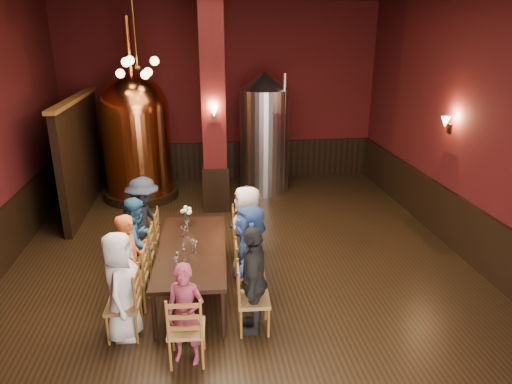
{
  "coord_description": "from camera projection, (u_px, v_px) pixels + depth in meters",
  "views": [
    {
      "loc": [
        -0.62,
        -6.86,
        3.83
      ],
      "look_at": [
        0.28,
        0.2,
        1.28
      ],
      "focal_mm": 32.0,
      "sensor_mm": 36.0,
      "label": 1
    }
  ],
  "objects": [
    {
      "name": "chair_8",
      "position": [
        186.0,
        328.0,
        5.45
      ],
      "size": [
        0.48,
        0.48,
        0.92
      ],
      "primitive_type": null,
      "rotation": [
        0.0,
        0.0,
        3.09
      ],
      "color": "brown",
      "rests_on": "ground"
    },
    {
      "name": "dining_table",
      "position": [
        192.0,
        251.0,
        6.83
      ],
      "size": [
        1.11,
        2.45,
        0.75
      ],
      "rotation": [
        0.0,
        0.0,
        -0.05
      ],
      "color": "black",
      "rests_on": "ground"
    },
    {
      "name": "person_2",
      "position": [
        138.0,
        242.0,
        7.06
      ],
      "size": [
        0.53,
        0.77,
        1.45
      ],
      "primitive_type": "imported",
      "rotation": [
        0.0,
        0.0,
        1.29
      ],
      "color": "navy",
      "rests_on": "ground"
    },
    {
      "name": "wine_glass_5",
      "position": [
        196.0,
        247.0,
        6.65
      ],
      "size": [
        0.07,
        0.07,
        0.17
      ],
      "primitive_type": null,
      "color": "white",
      "rests_on": "dining_table"
    },
    {
      "name": "copper_kettle",
      "position": [
        137.0,
        136.0,
        10.54
      ],
      "size": [
        1.94,
        1.94,
        4.1
      ],
      "rotation": [
        0.0,
        0.0,
        0.31
      ],
      "color": "black",
      "rests_on": "ground"
    },
    {
      "name": "wine_glass_2",
      "position": [
        183.0,
        231.0,
        7.15
      ],
      "size": [
        0.07,
        0.07,
        0.17
      ],
      "primitive_type": null,
      "color": "white",
      "rests_on": "dining_table"
    },
    {
      "name": "column",
      "position": [
        213.0,
        109.0,
        9.59
      ],
      "size": [
        0.58,
        0.58,
        4.5
      ],
      "primitive_type": "cube",
      "color": "#440E10",
      "rests_on": "ground"
    },
    {
      "name": "wainscot_back",
      "position": [
        223.0,
        161.0,
        12.24
      ],
      "size": [
        7.9,
        0.08,
        1.0
      ],
      "primitive_type": "cube",
      "color": "black",
      "rests_on": "ground"
    },
    {
      "name": "person_0",
      "position": [
        121.0,
        286.0,
        5.81
      ],
      "size": [
        0.53,
        0.76,
        1.48
      ],
      "primitive_type": "imported",
      "rotation": [
        0.0,
        0.0,
        1.49
      ],
      "color": "silver",
      "rests_on": "ground"
    },
    {
      "name": "room",
      "position": [
        240.0,
        138.0,
        7.01
      ],
      "size": [
        10.0,
        10.02,
        4.5
      ],
      "color": "black",
      "rests_on": "ground"
    },
    {
      "name": "person_6",
      "position": [
        247.0,
        234.0,
        7.17
      ],
      "size": [
        0.52,
        0.78,
        1.57
      ],
      "primitive_type": "imported",
      "rotation": [
        0.0,
        0.0,
        4.68
      ],
      "color": "beige",
      "rests_on": "ground"
    },
    {
      "name": "chair_0",
      "position": [
        123.0,
        305.0,
        5.9
      ],
      "size": [
        0.48,
        0.48,
        0.92
      ],
      "primitive_type": null,
      "rotation": [
        0.0,
        0.0,
        -1.62
      ],
      "color": "brown",
      "rests_on": "ground"
    },
    {
      "name": "person_7",
      "position": [
        245.0,
        224.0,
        7.84
      ],
      "size": [
        0.36,
        0.67,
        1.34
      ],
      "primitive_type": "imported",
      "rotation": [
        0.0,
        0.0,
        4.77
      ],
      "color": "#231B36",
      "rests_on": "ground"
    },
    {
      "name": "person_3",
      "position": [
        144.0,
        222.0,
        7.68
      ],
      "size": [
        0.87,
        1.13,
        1.55
      ],
      "primitive_type": "imported",
      "rotation": [
        0.0,
        0.0,
        1.23
      ],
      "color": "black",
      "rests_on": "ground"
    },
    {
      "name": "person_1",
      "position": [
        130.0,
        262.0,
        6.44
      ],
      "size": [
        0.48,
        0.61,
        1.45
      ],
      "primitive_type": "imported",
      "rotation": [
        0.0,
        0.0,
        1.85
      ],
      "color": "#BA4B1F",
      "rests_on": "ground"
    },
    {
      "name": "wine_glass_7",
      "position": [
        185.0,
        232.0,
        7.15
      ],
      "size": [
        0.07,
        0.07,
        0.17
      ],
      "primitive_type": null,
      "color": "white",
      "rests_on": "dining_table"
    },
    {
      "name": "steel_vessel",
      "position": [
        265.0,
        133.0,
        11.04
      ],
      "size": [
        1.34,
        1.34,
        2.9
      ],
      "rotation": [
        0.0,
        0.0,
        -0.13
      ],
      "color": "#B2B2B7",
      "rests_on": "ground"
    },
    {
      "name": "wine_glass_1",
      "position": [
        184.0,
        255.0,
        6.42
      ],
      "size": [
        0.07,
        0.07,
        0.17
      ],
      "primitive_type": null,
      "color": "white",
      "rests_on": "dining_table"
    },
    {
      "name": "chair_6",
      "position": [
        248.0,
        253.0,
        7.28
      ],
      "size": [
        0.48,
        0.48,
        0.92
      ],
      "primitive_type": null,
      "rotation": [
        0.0,
        0.0,
        1.52
      ],
      "color": "brown",
      "rests_on": "ground"
    },
    {
      "name": "wainscot_right",
      "position": [
        463.0,
        228.0,
        8.08
      ],
      "size": [
        0.08,
        9.9,
        1.0
      ],
      "primitive_type": "cube",
      "color": "black",
      "rests_on": "ground"
    },
    {
      "name": "chair_3",
      "position": [
        146.0,
        238.0,
        7.78
      ],
      "size": [
        0.48,
        0.48,
        0.92
      ],
      "primitive_type": null,
      "rotation": [
        0.0,
        0.0,
        -1.62
      ],
      "color": "brown",
      "rests_on": "ground"
    },
    {
      "name": "chair_1",
      "position": [
        132.0,
        278.0,
        6.53
      ],
      "size": [
        0.48,
        0.48,
        0.92
      ],
      "primitive_type": null,
      "rotation": [
        0.0,
        0.0,
        -1.62
      ],
      "color": "brown",
      "rests_on": "ground"
    },
    {
      "name": "person_8",
      "position": [
        186.0,
        314.0,
        5.39
      ],
      "size": [
        0.55,
        0.45,
        1.3
      ],
      "primitive_type": "imported",
      "rotation": [
        0.0,
        0.0,
        5.95
      ],
      "color": "maroon",
      "rests_on": "ground"
    },
    {
      "name": "partition",
      "position": [
        81.0,
        156.0,
        9.98
      ],
      "size": [
        0.22,
        3.5,
        2.4
      ],
      "primitive_type": "cube",
      "color": "black",
      "rests_on": "ground"
    },
    {
      "name": "chair_4",
      "position": [
        254.0,
        299.0,
        6.03
      ],
      "size": [
        0.48,
        0.48,
        0.92
      ],
      "primitive_type": null,
      "rotation": [
        0.0,
        0.0,
        1.52
      ],
      "color": "brown",
      "rests_on": "ground"
    },
    {
      "name": "person_5",
      "position": [
        250.0,
        255.0,
        6.55
      ],
      "size": [
        0.55,
        1.45,
        1.54
      ],
      "primitive_type": "imported",
      "rotation": [
        0.0,
        0.0,
        4.64
      ],
      "color": "#2F498E",
      "rests_on": "ground"
    },
    {
      "name": "person_4",
      "position": [
        254.0,
        280.0,
        5.93
      ],
      "size": [
        0.55,
        0.94,
        1.5
      ],
      "primitive_type": "imported",
      "rotation": [
        0.0,
        0.0,
        4.49
      ],
      "color": "black",
      "rests_on": "ground"
    },
    {
      "name": "chair_5",
      "position": [
        250.0,
        274.0,
        6.66
      ],
      "size": [
        0.48,
        0.48,
        0.92
      ],
      "primitive_type": null,
      "rotation": [
        0.0,
        0.0,
        1.52
      ],
      "color": "brown",
      "rests_on": "ground"
    },
    {
      "name": "wine_glass_6",
      "position": [
        176.0,
        263.0,
        6.19
      ],
      "size": [
        0.07,
        0.07,
        0.17
      ],
      "primitive_type": null,
      "color": "white",
      "rests_on": "dining_table"
    },
    {
      "name": "wine_glass_3",
      "position": [
        187.0,
        226.0,
        7.33
      ],
      "size": [
        0.07,
        0.07,
        0.17
      ],
      "primitive_type": null,
      "color": "white",
      "rests_on": "dining_table"
    },
    {
      "name": "sconce_column",
      "position": [
        214.0,
        113.0,
        9.33
      ],
      "size": [
        0.2,
        0.2,
        0.36
      ],
      "primitive_type": null,
      "rotation": [
        0.0,
        0.0,
        3.14
      ],
      "color": "black",
      "rests_on": "column"
    },
    {
      "name": "sconce_wall",
      "position": [
        450.0,
        125.0,
        8.24
      ],
      "size": [
        0.2,
        0.2,
        0.36
      ],
      "primitive_type": null,
      "rotation": [
        0.0,
        0.0,
        1.57
      ],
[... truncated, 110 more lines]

